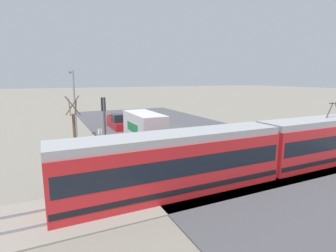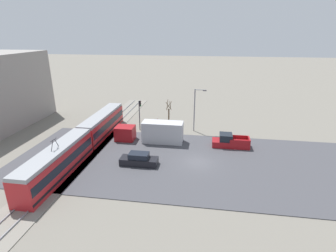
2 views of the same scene
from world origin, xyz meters
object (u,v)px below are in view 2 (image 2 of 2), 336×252
at_px(light_rail_tram, 84,140).
at_px(sedan_car_0, 139,160).
at_px(no_parking_sign, 157,123).
at_px(box_truck, 153,132).
at_px(street_lamp_near_crossing, 196,107).
at_px(street_tree, 169,116).
at_px(traffic_light_pole, 140,111).
at_px(pickup_truck, 230,142).

bearing_deg(light_rail_tram, sedan_car_0, -108.11).
bearing_deg(sedan_car_0, no_parking_sign, 179.84).
height_order(light_rail_tram, box_truck, light_rail_tram).
bearing_deg(light_rail_tram, street_lamp_near_crossing, -54.97).
xyz_separation_m(light_rail_tram, street_lamp_near_crossing, (10.52, -15.00, 2.49)).
xyz_separation_m(street_tree, street_lamp_near_crossing, (-0.60, -4.63, 1.93)).
xyz_separation_m(sedan_car_0, street_lamp_near_crossing, (13.34, -6.37, 3.51)).
distance_m(box_truck, street_tree, 6.51).
bearing_deg(no_parking_sign, street_lamp_near_crossing, -79.23).
height_order(light_rail_tram, street_tree, street_tree).
bearing_deg(traffic_light_pole, street_lamp_near_crossing, -83.88).
xyz_separation_m(traffic_light_pole, street_lamp_near_crossing, (1.00, -9.35, 0.87)).
distance_m(light_rail_tram, street_tree, 15.22).
xyz_separation_m(box_truck, street_tree, (6.31, -1.43, 0.76)).
xyz_separation_m(pickup_truck, no_parking_sign, (4.69, 11.74, 0.67)).
bearing_deg(light_rail_tram, box_truck, -61.73).
relative_size(box_truck, pickup_truck, 1.95).
relative_size(light_rail_tram, no_parking_sign, 11.13).
xyz_separation_m(box_truck, traffic_light_pole, (4.71, 3.29, 1.81)).
bearing_deg(no_parking_sign, sedan_car_0, 179.84).
relative_size(sedan_car_0, traffic_light_pole, 0.92).
xyz_separation_m(pickup_truck, traffic_light_pole, (4.89, 14.75, 2.56)).
height_order(sedan_car_0, street_lamp_near_crossing, street_lamp_near_crossing).
bearing_deg(sedan_car_0, traffic_light_pole, -166.43).
height_order(traffic_light_pole, street_tree, traffic_light_pole).
height_order(pickup_truck, street_tree, street_tree).
bearing_deg(box_truck, sedan_car_0, 177.68).
distance_m(sedan_car_0, no_parking_sign, 12.16).
relative_size(pickup_truck, no_parking_sign, 2.20).
distance_m(box_truck, street_lamp_near_crossing, 8.75).
bearing_deg(box_truck, pickup_truck, -90.92).
distance_m(light_rail_tram, box_truck, 10.15).
bearing_deg(light_rail_tram, traffic_light_pole, -30.72).
distance_m(box_truck, pickup_truck, 11.49).
relative_size(light_rail_tram, street_tree, 5.33).
bearing_deg(no_parking_sign, street_tree, -43.46).
bearing_deg(street_tree, light_rail_tram, 136.97).
distance_m(light_rail_tram, sedan_car_0, 9.14).
bearing_deg(pickup_truck, street_lamp_near_crossing, 42.50).
distance_m(street_tree, street_lamp_near_crossing, 5.05).
distance_m(light_rail_tram, street_lamp_near_crossing, 18.49).
distance_m(street_tree, no_parking_sign, 2.62).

